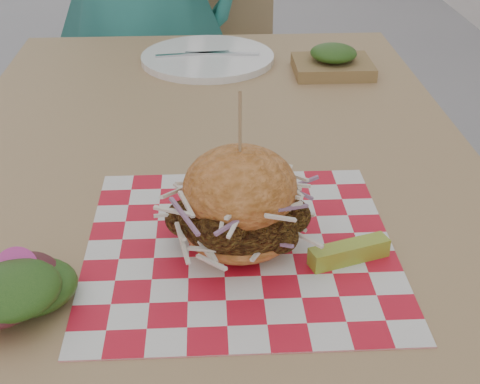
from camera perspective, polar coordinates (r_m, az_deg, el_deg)
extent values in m
cube|color=tan|center=(1.01, -2.50, 2.23)|extent=(0.80, 1.20, 0.04)
cylinder|color=#333338|center=(1.70, -14.03, -0.80)|extent=(0.05, 0.05, 0.71)
cylinder|color=#333338|center=(1.70, 9.05, -0.20)|extent=(0.05, 0.05, 0.71)
cube|color=tan|center=(2.02, -2.73, 8.21)|extent=(0.47, 0.47, 0.04)
cylinder|color=#333338|center=(1.95, -7.03, -0.61)|extent=(0.03, 0.03, 0.43)
cylinder|color=#333338|center=(1.99, 3.31, 0.38)|extent=(0.03, 0.03, 0.43)
cylinder|color=#333338|center=(2.26, -7.78, 3.97)|extent=(0.03, 0.03, 0.43)
cylinder|color=#333338|center=(2.30, 1.19, 4.74)|extent=(0.03, 0.03, 0.43)
cube|color=red|center=(0.79, 0.00, -4.65)|extent=(0.36, 0.36, 0.00)
ellipsoid|color=#CD7A39|center=(0.78, 0.00, -3.24)|extent=(0.13, 0.13, 0.04)
ellipsoid|color=brown|center=(0.77, 0.00, -2.17)|extent=(0.14, 0.13, 0.07)
ellipsoid|color=#CD7A39|center=(0.75, 0.00, 0.42)|extent=(0.13, 0.13, 0.09)
cylinder|color=tan|center=(0.72, 0.00, 5.05)|extent=(0.00, 0.00, 0.10)
cube|color=#AAAC32|center=(0.77, 9.29, -5.09)|extent=(0.10, 0.05, 0.02)
ellipsoid|color=#3F1419|center=(0.73, -17.65, -8.35)|extent=(0.08, 0.08, 0.03)
ellipsoid|color=#194112|center=(0.76, -19.26, -7.01)|extent=(0.08, 0.08, 0.03)
cylinder|color=#D53B9A|center=(0.74, -18.54, -6.13)|extent=(0.05, 0.05, 0.04)
cylinder|color=white|center=(1.39, -2.78, 11.35)|extent=(0.27, 0.27, 0.01)
cube|color=silver|center=(1.38, -4.06, 11.67)|extent=(0.15, 0.03, 0.00)
cube|color=silver|center=(1.38, -1.52, 11.74)|extent=(0.15, 0.03, 0.00)
cube|color=olive|center=(1.33, 7.90, 10.54)|extent=(0.15, 0.12, 0.02)
ellipsoid|color=#194112|center=(1.32, 7.99, 11.67)|extent=(0.09, 0.09, 0.03)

